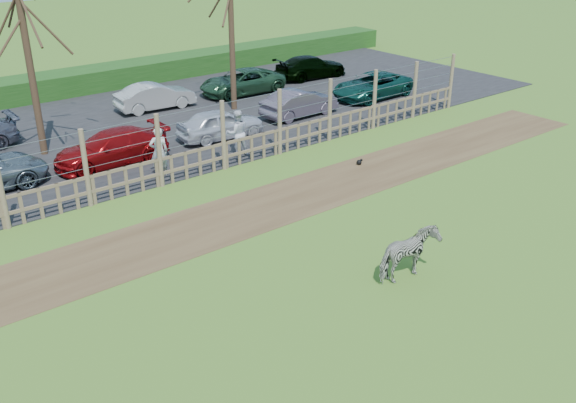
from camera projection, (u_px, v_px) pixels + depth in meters
ground at (320, 285)px, 15.78m from camera, size 120.00×120.00×0.00m
dirt_strip at (220, 222)px, 18.97m from camera, size 34.00×2.80×0.01m
asphalt at (85, 137)px, 26.08m from camera, size 44.00×13.00×0.04m
hedge at (26, 90)px, 30.84m from camera, size 46.00×2.00×1.10m
fence at (160, 164)px, 21.13m from camera, size 30.16×0.16×2.50m
tree_mid at (23, 23)px, 22.22m from camera, size 4.80×4.80×6.83m
zebra at (409, 255)px, 15.80m from camera, size 1.63×0.77×1.36m
visitor_a at (159, 152)px, 21.90m from camera, size 0.72×0.58×1.72m
visitor_b at (237, 133)px, 23.74m from camera, size 0.99×0.86×1.72m
crow at (359, 162)px, 23.21m from camera, size 0.26×0.19×0.21m
car_3 at (111, 148)px, 23.03m from camera, size 4.17×1.77×1.20m
car_4 at (221, 124)px, 25.60m from camera, size 3.65×1.76×1.20m
car_5 at (299, 103)px, 28.38m from camera, size 3.67×1.35×1.20m
car_6 at (372, 86)px, 31.19m from camera, size 4.40×2.17×1.20m
car_11 at (155, 96)px, 29.38m from camera, size 3.72×1.50×1.20m
car_12 at (242, 82)px, 31.89m from camera, size 4.44×2.26×1.20m
car_13 at (311, 67)px, 34.93m from camera, size 4.25×1.98×1.20m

